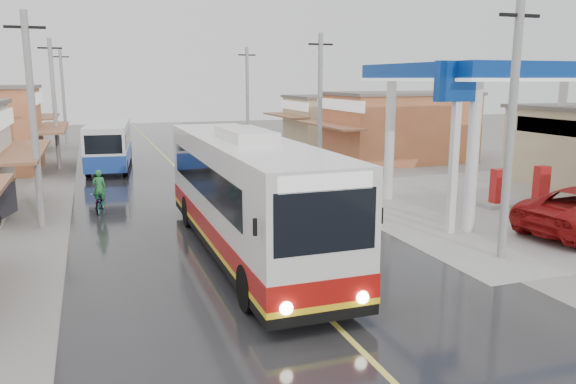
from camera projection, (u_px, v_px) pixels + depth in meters
name	position (u px, v px, depth m)	size (l,w,h in m)	color
ground	(294.00, 284.00, 15.52)	(120.00, 120.00, 0.00)	slate
road	(196.00, 187.00, 29.38)	(12.00, 90.00, 0.02)	black
centre_line	(196.00, 187.00, 29.38)	(0.15, 90.00, 0.01)	#D8CC4C
shopfronts_right	(471.00, 180.00, 31.51)	(11.00, 44.00, 4.80)	beige
utility_poles_left	(53.00, 193.00, 28.02)	(1.60, 50.00, 8.00)	gray
utility_poles_right	(319.00, 179.00, 31.67)	(1.60, 36.00, 8.00)	gray
coach_bus	(246.00, 195.00, 17.94)	(3.03, 12.93, 4.03)	silver
second_bus	(109.00, 145.00, 35.00)	(3.22, 8.84, 2.87)	silver
cyclist	(100.00, 198.00, 23.74)	(0.90, 1.80, 1.86)	black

